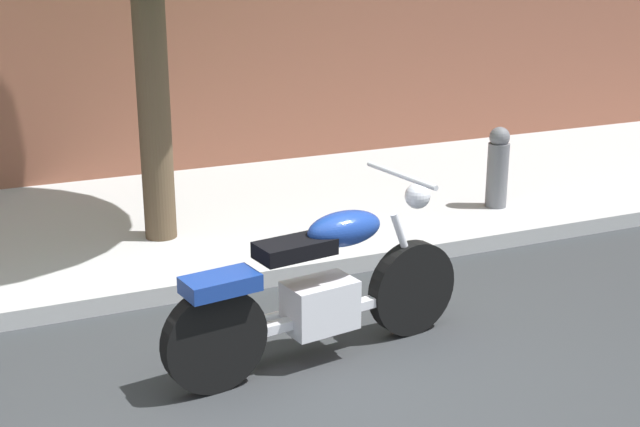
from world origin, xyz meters
TOP-DOWN VIEW (x-y plane):
  - ground_plane at (0.00, 0.00)m, footprint 60.00×60.00m
  - sidewalk at (0.00, 3.27)m, footprint 21.39×3.19m
  - motorcycle at (0.19, 0.44)m, footprint 2.11×0.70m
  - fire_hydrant at (2.86, 2.37)m, footprint 0.20×0.20m

SIDE VIEW (x-z plane):
  - ground_plane at x=0.00m, z-range 0.00..0.00m
  - sidewalk at x=0.00m, z-range 0.00..0.14m
  - fire_hydrant at x=2.86m, z-range 0.00..0.91m
  - motorcycle at x=0.19m, z-range -0.10..1.05m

